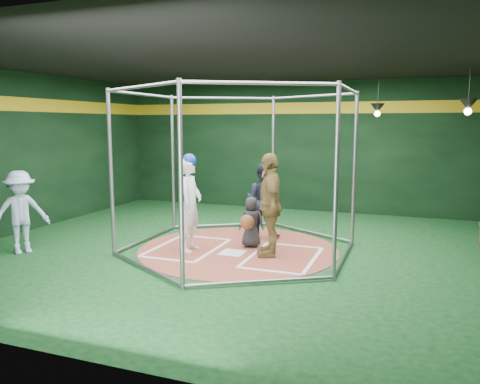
% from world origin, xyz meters
% --- Properties ---
extents(room_shell, '(10.10, 9.10, 3.53)m').
position_xyz_m(room_shell, '(0.00, 0.01, 1.75)').
color(room_shell, '#0B3413').
rests_on(room_shell, ground).
extents(clay_disc, '(3.80, 3.80, 0.01)m').
position_xyz_m(clay_disc, '(0.00, 0.00, 0.01)').
color(clay_disc, '#964936').
rests_on(clay_disc, ground).
extents(home_plate, '(0.43, 0.43, 0.01)m').
position_xyz_m(home_plate, '(0.00, -0.30, 0.02)').
color(home_plate, white).
rests_on(home_plate, clay_disc).
extents(batter_box_left, '(1.17, 1.77, 0.01)m').
position_xyz_m(batter_box_left, '(-0.95, -0.25, 0.02)').
color(batter_box_left, white).
rests_on(batter_box_left, clay_disc).
extents(batter_box_right, '(1.17, 1.77, 0.01)m').
position_xyz_m(batter_box_right, '(0.95, -0.25, 0.02)').
color(batter_box_right, white).
rests_on(batter_box_right, clay_disc).
extents(batting_cage, '(4.05, 4.67, 3.00)m').
position_xyz_m(batting_cage, '(-0.00, -0.00, 1.50)').
color(batting_cage, gray).
rests_on(batting_cage, ground).
extents(pendant_lamp_near, '(0.34, 0.34, 0.90)m').
position_xyz_m(pendant_lamp_near, '(2.20, 3.60, 2.74)').
color(pendant_lamp_near, black).
rests_on(pendant_lamp_near, room_shell).
extents(pendant_lamp_far, '(0.34, 0.34, 0.90)m').
position_xyz_m(pendant_lamp_far, '(4.00, 2.00, 2.74)').
color(pendant_lamp_far, black).
rests_on(pendant_lamp_far, room_shell).
extents(batter_figure, '(0.48, 0.68, 1.83)m').
position_xyz_m(batter_figure, '(-0.80, -0.41, 0.92)').
color(batter_figure, silver).
rests_on(batter_figure, clay_disc).
extents(visitor_leopard, '(0.83, 1.18, 1.86)m').
position_xyz_m(visitor_leopard, '(0.68, -0.19, 0.94)').
color(visitor_leopard, '#A58B46').
rests_on(visitor_leopard, clay_disc).
extents(catcher_figure, '(0.55, 0.61, 0.98)m').
position_xyz_m(catcher_figure, '(0.18, 0.22, 0.51)').
color(catcher_figure, black).
rests_on(catcher_figure, clay_disc).
extents(umpire, '(0.82, 0.67, 1.57)m').
position_xyz_m(umpire, '(0.15, 1.10, 0.80)').
color(umpire, black).
rests_on(umpire, clay_disc).
extents(bystander_blue, '(1.01, 1.14, 1.54)m').
position_xyz_m(bystander_blue, '(-3.69, -1.59, 0.77)').
color(bystander_blue, '#AFC6E8').
rests_on(bystander_blue, ground).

